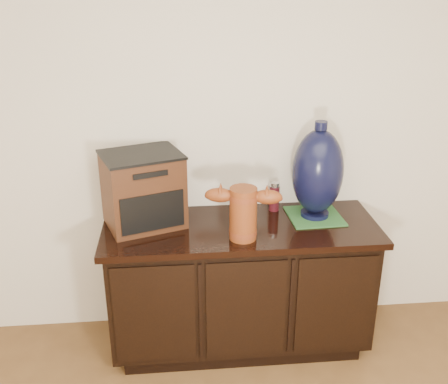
{
  "coord_description": "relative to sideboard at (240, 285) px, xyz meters",
  "views": [
    {
      "loc": [
        -0.32,
        -0.25,
        1.99
      ],
      "look_at": [
        -0.09,
        2.18,
        0.97
      ],
      "focal_mm": 42.0,
      "sensor_mm": 36.0,
      "label": 1
    }
  ],
  "objects": [
    {
      "name": "sideboard",
      "position": [
        0.0,
        0.0,
        0.0
      ],
      "size": [
        1.46,
        0.56,
        0.75
      ],
      "color": "black",
      "rests_on": "ground"
    },
    {
      "name": "terracotta_vessel",
      "position": [
        -0.01,
        -0.14,
        0.52
      ],
      "size": [
        0.39,
        0.16,
        0.27
      ],
      "rotation": [
        0.0,
        0.0,
        -0.19
      ],
      "color": "brown",
      "rests_on": "sideboard"
    },
    {
      "name": "tv_radio",
      "position": [
        -0.51,
        0.07,
        0.57
      ],
      "size": [
        0.47,
        0.43,
        0.39
      ],
      "rotation": [
        0.0,
        0.0,
        0.33
      ],
      "color": "#3D1E0F",
      "rests_on": "sideboard"
    },
    {
      "name": "green_mat",
      "position": [
        0.42,
        0.07,
        0.37
      ],
      "size": [
        0.3,
        0.3,
        0.01
      ],
      "primitive_type": "cube",
      "rotation": [
        0.0,
        0.0,
        0.05
      ],
      "color": "#2A5F2C",
      "rests_on": "sideboard"
    },
    {
      "name": "lamp_base",
      "position": [
        0.42,
        0.07,
        0.63
      ],
      "size": [
        0.29,
        0.29,
        0.53
      ],
      "rotation": [
        0.0,
        0.0,
        0.05
      ],
      "color": "black",
      "rests_on": "green_mat"
    },
    {
      "name": "spray_can",
      "position": [
        0.21,
        0.18,
        0.45
      ],
      "size": [
        0.06,
        0.06,
        0.17
      ],
      "color": "#590F1B",
      "rests_on": "sideboard"
    }
  ]
}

